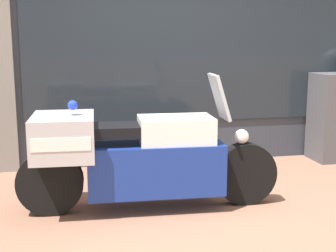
# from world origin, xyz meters

# --- Properties ---
(ground_plane) EXTENTS (60.00, 60.00, 0.00)m
(ground_plane) POSITION_xyz_m (0.00, 0.00, 0.00)
(ground_plane) COLOR #8E604C
(shop_building) EXTENTS (5.81, 0.55, 3.34)m
(shop_building) POSITION_xyz_m (-0.45, 2.00, 1.68)
(shop_building) COLOR #333842
(shop_building) RESTS_ON ground
(window_display) EXTENTS (4.27, 0.30, 1.97)m
(window_display) POSITION_xyz_m (0.47, 2.03, 0.47)
(window_display) COLOR slate
(window_display) RESTS_ON ground
(paramedic_motorcycle) EXTENTS (2.46, 0.73, 1.28)m
(paramedic_motorcycle) POSITION_xyz_m (-0.62, 0.20, 0.54)
(paramedic_motorcycle) COLOR black
(paramedic_motorcycle) RESTS_ON ground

